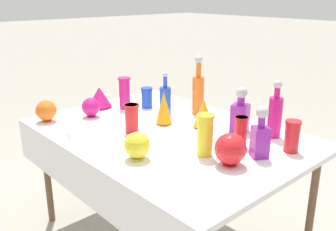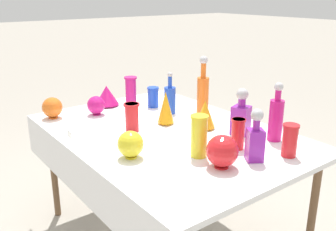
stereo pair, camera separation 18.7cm
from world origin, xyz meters
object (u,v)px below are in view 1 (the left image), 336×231
Objects in this scene: round_bowl_2 at (91,107)px; round_bowl_3 at (230,149)px; tall_bottle_0 at (165,99)px; slender_vase_5 at (241,131)px; tall_bottle_2 at (275,114)px; slender_vase_3 at (292,135)px; slender_vase_1 at (205,134)px; round_bowl_0 at (137,145)px; slender_vase_2 at (132,117)px; fluted_vase_1 at (204,113)px; tall_bottle_1 at (198,91)px; square_decanter_0 at (260,136)px; slender_vase_4 at (125,92)px; fluted_vase_2 at (164,107)px; fluted_vase_0 at (99,97)px; round_bowl_1 at (46,111)px; square_decanter_1 at (240,113)px; slender_vase_0 at (147,97)px.

round_bowl_2 is 0.80× the size of round_bowl_3.
tall_bottle_0 reaches higher than slender_vase_5.
tall_bottle_2 is 0.22m from slender_vase_3.
slender_vase_5 is 1.28× the size of round_bowl_2.
slender_vase_1 is 0.35m from round_bowl_0.
slender_vase_2 is 0.97× the size of fluted_vase_1.
tall_bottle_1 is 1.50× the size of square_decanter_0.
slender_vase_4 is (-1.20, -0.19, 0.03)m from slender_vase_3.
slender_vase_1 reaches higher than round_bowl_3.
slender_vase_4 reaches higher than slender_vase_2.
fluted_vase_1 is 0.25m from fluted_vase_2.
fluted_vase_0 is 1.23m from round_bowl_3.
tall_bottle_1 is at bearing 44.51° from tall_bottle_0.
slender_vase_1 is at bearing -10.52° from slender_vase_4.
slender_vase_4 is at bearing 78.94° from round_bowl_1.
tall_bottle_2 reaches higher than square_decanter_1.
fluted_vase_1 reaches higher than slender_vase_2.
slender_vase_4 reaches higher than slender_vase_0.
tall_bottle_1 reaches higher than tall_bottle_0.
tall_bottle_2 is 1.96× the size of slender_vase_3.
round_bowl_2 is (-0.84, -0.51, -0.05)m from square_decanter_1.
fluted_vase_1 is (-0.28, 0.30, -0.02)m from slender_vase_1.
slender_vase_4 is 0.98m from slender_vase_5.
round_bowl_0 is 0.76m from round_bowl_2.
tall_bottle_2 is 2.01× the size of slender_vase_5.
fluted_vase_0 is 0.59m from fluted_vase_2.
round_bowl_0 is at bearing -31.81° from slender_vase_4.
square_decanter_1 is at bearing 7.37° from slender_vase_0.
fluted_vase_0 reaches higher than round_bowl_0.
tall_bottle_0 is 0.38m from fluted_vase_1.
square_decanter_1 reaches higher than round_bowl_0.
square_decanter_1 is 1.71× the size of round_bowl_3.
square_decanter_1 is at bearing -155.79° from tall_bottle_2.
slender_vase_5 is (0.56, 0.31, -0.00)m from slender_vase_2.
round_bowl_3 is at bearing -102.09° from square_decanter_0.
fluted_vase_2 is at bearing -44.03° from tall_bottle_0.
slender_vase_1 is 1.03× the size of fluted_vase_2.
round_bowl_3 is (0.25, -0.40, -0.03)m from square_decanter_1.
tall_bottle_0 is 2.04× the size of round_bowl_1.
tall_bottle_1 is 0.82m from round_bowl_0.
round_bowl_2 is (-1.20, -0.47, -0.02)m from slender_vase_3.
fluted_vase_1 is at bearing 58.58° from slender_vase_2.
fluted_vase_2 is (0.02, 0.24, 0.02)m from slender_vase_2.
square_decanter_1 reaches higher than slender_vase_5.
fluted_vase_2 is (-0.77, -0.21, 0.02)m from slender_vase_3.
tall_bottle_2 is (0.75, 0.17, 0.03)m from tall_bottle_0.
slender_vase_1 is 0.97× the size of slender_vase_4.
round_bowl_0 is (-0.10, -0.69, -0.04)m from square_decanter_1.
round_bowl_1 is at bearing -135.71° from fluted_vase_2.
square_decanter_0 is 0.49m from fluted_vase_1.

